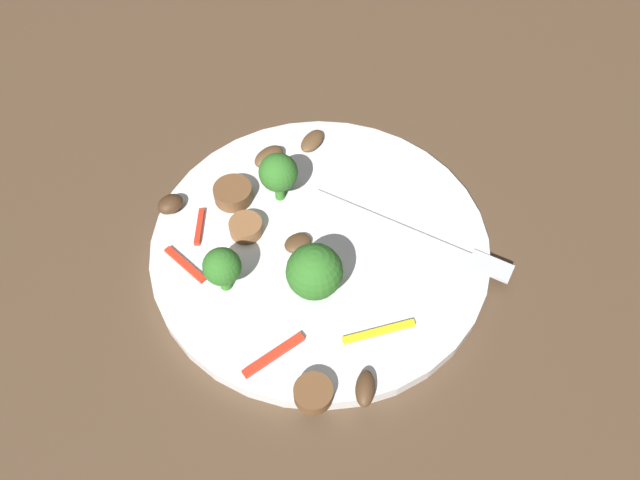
# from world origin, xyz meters

# --- Properties ---
(ground_plane) EXTENTS (1.40, 1.40, 0.00)m
(ground_plane) POSITION_xyz_m (0.00, 0.00, 0.00)
(ground_plane) COLOR #4C3826
(plate) EXTENTS (0.29, 0.29, 0.01)m
(plate) POSITION_xyz_m (0.00, 0.00, 0.01)
(plate) COLOR white
(plate) RESTS_ON ground_plane
(fork) EXTENTS (0.18, 0.06, 0.00)m
(fork) POSITION_xyz_m (0.06, 0.06, 0.02)
(fork) COLOR silver
(fork) RESTS_ON plate
(broccoli_floret_0) EXTENTS (0.03, 0.03, 0.04)m
(broccoli_floret_0) POSITION_xyz_m (-0.02, -0.08, 0.04)
(broccoli_floret_0) COLOR #347525
(broccoli_floret_0) RESTS_ON plate
(broccoli_floret_1) EXTENTS (0.03, 0.03, 0.05)m
(broccoli_floret_1) POSITION_xyz_m (-0.06, 0.01, 0.05)
(broccoli_floret_1) COLOR #347525
(broccoli_floret_1) RESTS_ON plate
(broccoli_floret_2) EXTENTS (0.04, 0.04, 0.05)m
(broccoli_floret_2) POSITION_xyz_m (0.03, -0.04, 0.05)
(broccoli_floret_2) COLOR #347525
(broccoli_floret_2) RESTS_ON plate
(sausage_slice_0) EXTENTS (0.04, 0.04, 0.01)m
(sausage_slice_0) POSITION_xyz_m (0.09, -0.10, 0.02)
(sausage_slice_0) COLOR brown
(sausage_slice_0) RESTS_ON plate
(sausage_slice_1) EXTENTS (0.04, 0.04, 0.01)m
(sausage_slice_1) POSITION_xyz_m (-0.09, -0.02, 0.02)
(sausage_slice_1) COLOR brown
(sausage_slice_1) RESTS_ON plate
(sausage_slice_2) EXTENTS (0.04, 0.04, 0.01)m
(sausage_slice_2) POSITION_xyz_m (-0.05, -0.04, 0.02)
(sausage_slice_2) COLOR brown
(sausage_slice_2) RESTS_ON plate
(mushroom_0) EXTENTS (0.02, 0.03, 0.01)m
(mushroom_0) POSITION_xyz_m (-0.01, -0.02, 0.02)
(mushroom_0) COLOR #4C331E
(mushroom_0) RESTS_ON plate
(mushroom_1) EXTENTS (0.02, 0.03, 0.01)m
(mushroom_1) POSITION_xyz_m (-0.10, 0.03, 0.02)
(mushroom_1) COLOR brown
(mushroom_1) RESTS_ON plate
(mushroom_2) EXTENTS (0.02, 0.03, 0.01)m
(mushroom_2) POSITION_xyz_m (-0.12, -0.07, 0.02)
(mushroom_2) COLOR #422B19
(mushroom_2) RESTS_ON plate
(mushroom_3) EXTENTS (0.02, 0.03, 0.01)m
(mushroom_3) POSITION_xyz_m (-0.08, 0.07, 0.02)
(mushroom_3) COLOR brown
(mushroom_3) RESTS_ON plate
(mushroom_4) EXTENTS (0.03, 0.03, 0.01)m
(mushroom_4) POSITION_xyz_m (0.12, -0.07, 0.02)
(mushroom_4) COLOR #4C331E
(mushroom_4) RESTS_ON plate
(pepper_strip_0) EXTENTS (0.05, 0.01, 0.00)m
(pepper_strip_0) POSITION_xyz_m (-0.06, -0.10, 0.02)
(pepper_strip_0) COLOR red
(pepper_strip_0) RESTS_ON plate
(pepper_strip_1) EXTENTS (0.03, 0.03, 0.00)m
(pepper_strip_1) POSITION_xyz_m (-0.08, -0.06, 0.02)
(pepper_strip_1) COLOR red
(pepper_strip_1) RESTS_ON plate
(pepper_strip_2) EXTENTS (0.01, 0.05, 0.00)m
(pepper_strip_2) POSITION_xyz_m (0.05, -0.10, 0.02)
(pepper_strip_2) COLOR red
(pepper_strip_2) RESTS_ON plate
(pepper_strip_3) EXTENTS (0.03, 0.05, 0.00)m
(pepper_strip_3) POSITION_xyz_m (0.09, -0.03, 0.02)
(pepper_strip_3) COLOR yellow
(pepper_strip_3) RESTS_ON plate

